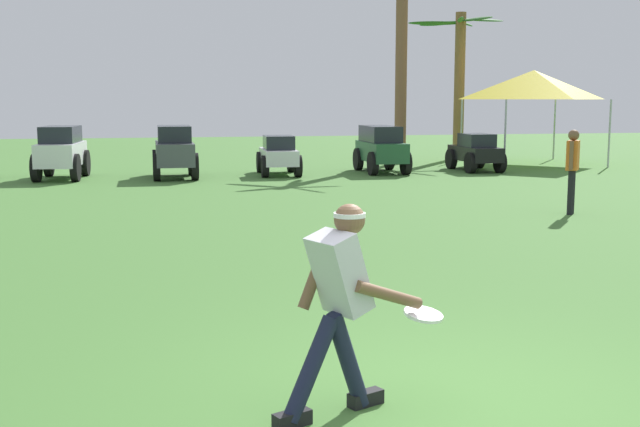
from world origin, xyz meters
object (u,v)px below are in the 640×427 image
object	(u,v)px
parked_car_slot_d	(174,150)
palm_tree_left_of_centre	(459,72)
parked_car_slot_f	(381,147)
frisbee_in_flight	(423,314)
teammate_near_sideline	(572,163)
palm_tree_far_left	(401,44)
event_tent	(533,85)
parked_car_slot_g	(475,152)
parked_car_slot_c	(61,151)
frisbee_thrower	(339,298)
parked_car_slot_e	(278,155)

from	to	relation	value
parked_car_slot_d	palm_tree_left_of_centre	distance (m)	11.54
parked_car_slot_f	parked_car_slot_d	bearing A→B (deg)	-176.18
frisbee_in_flight	teammate_near_sideline	distance (m)	10.11
parked_car_slot_d	teammate_near_sideline	bearing A→B (deg)	-50.81
palm_tree_far_left	event_tent	size ratio (longest dim) A/B	1.90
palm_tree_left_of_centre	event_tent	size ratio (longest dim) A/B	1.40
frisbee_in_flight	parked_car_slot_f	distance (m)	17.85
frisbee_in_flight	palm_tree_far_left	size ratio (longest dim) A/B	0.06
frisbee_in_flight	parked_car_slot_g	bearing A→B (deg)	66.02
parked_car_slot_g	parked_car_slot_c	bearing A→B (deg)	179.84
frisbee_thrower	parked_car_slot_d	xyz separation A→B (m)	(-0.56, 16.87, -0.06)
parked_car_slot_d	parked_car_slot_e	world-z (taller)	parked_car_slot_d
parked_car_slot_d	parked_car_slot_e	size ratio (longest dim) A/B	1.05
parked_car_slot_e	palm_tree_left_of_centre	bearing A→B (deg)	33.49
frisbee_thrower	parked_car_slot_c	bearing A→B (deg)	101.55
frisbee_thrower	parked_car_slot_c	distance (m)	17.55
parked_car_slot_f	palm_tree_left_of_centre	world-z (taller)	palm_tree_left_of_centre
parked_car_slot_g	palm_tree_left_of_centre	xyz separation A→B (m)	(1.33, 4.77, 2.48)
parked_car_slot_f	parked_car_slot_g	distance (m)	2.88
event_tent	parked_car_slot_g	bearing A→B (deg)	-144.44
frisbee_thrower	palm_tree_far_left	size ratio (longest dim) A/B	0.21
palm_tree_left_of_centre	frisbee_thrower	bearing A→B (deg)	-113.54
parked_car_slot_e	parked_car_slot_d	bearing A→B (deg)	-174.64
frisbee_in_flight	parked_car_slot_g	size ratio (longest dim) A/B	0.17
palm_tree_far_left	teammate_near_sideline	bearing A→B (deg)	-92.39
palm_tree_left_of_centre	parked_car_slot_f	bearing A→B (deg)	-132.07
parked_car_slot_d	palm_tree_far_left	xyz separation A→B (m)	(7.45, 3.46, 3.14)
frisbee_thrower	frisbee_in_flight	bearing A→B (deg)	5.43
parked_car_slot_c	parked_car_slot_d	bearing A→B (deg)	-6.21
parked_car_slot_g	palm_tree_left_of_centre	world-z (taller)	palm_tree_left_of_centre
teammate_near_sideline	parked_car_slot_g	xyz separation A→B (m)	(1.83, 8.82, -0.38)
palm_tree_left_of_centre	parked_car_slot_g	bearing A→B (deg)	-105.61
parked_car_slot_c	parked_car_slot_d	size ratio (longest dim) A/B	1.03
palm_tree_far_left	event_tent	bearing A→B (deg)	-15.98
parked_car_slot_c	palm_tree_far_left	xyz separation A→B (m)	(10.41, 3.14, 3.14)
parked_car_slot_e	palm_tree_far_left	distance (m)	6.49
frisbee_thrower	parked_car_slot_e	size ratio (longest dim) A/B	0.64
parked_car_slot_e	parked_car_slot_f	size ratio (longest dim) A/B	0.93
frisbee_in_flight	palm_tree_far_left	world-z (taller)	palm_tree_far_left
parked_car_slot_c	parked_car_slot_g	xyz separation A→B (m)	(11.74, -0.03, -0.18)
palm_tree_left_of_centre	palm_tree_far_left	bearing A→B (deg)	-149.01
parked_car_slot_d	palm_tree_far_left	world-z (taller)	palm_tree_far_left
parked_car_slot_f	palm_tree_left_of_centre	bearing A→B (deg)	47.93
parked_car_slot_d	parked_car_slot_f	distance (m)	5.92
palm_tree_far_left	parked_car_slot_e	bearing A→B (deg)	-145.12
parked_car_slot_g	palm_tree_far_left	distance (m)	4.78
parked_car_slot_f	parked_car_slot_e	bearing A→B (deg)	-177.65
parked_car_slot_d	event_tent	bearing A→B (deg)	11.16
parked_car_slot_f	teammate_near_sideline	bearing A→B (deg)	-83.30
palm_tree_far_left	event_tent	xyz separation A→B (m)	(4.11, -1.18, -1.32)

